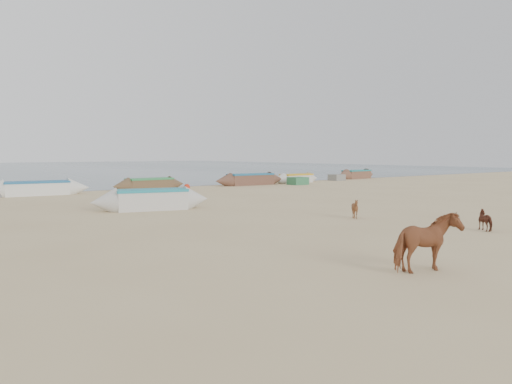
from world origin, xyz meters
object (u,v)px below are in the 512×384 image
at_px(cow_adult, 427,242).
at_px(near_canoe, 151,199).
at_px(calf_right, 487,220).
at_px(calf_front, 355,209).

distance_m(cow_adult, near_canoe, 15.12).
distance_m(cow_adult, calf_right, 7.32).
bearing_deg(calf_right, cow_adult, 112.67).
height_order(calf_front, calf_right, calf_front).
relative_size(calf_right, near_canoe, 0.13).
distance_m(calf_right, near_canoe, 14.36).
xyz_separation_m(calf_right, near_canoe, (-6.37, 12.87, 0.13)).
bearing_deg(calf_right, calf_front, 18.84).
height_order(calf_front, near_canoe, near_canoe).
bearing_deg(cow_adult, calf_front, -27.69).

